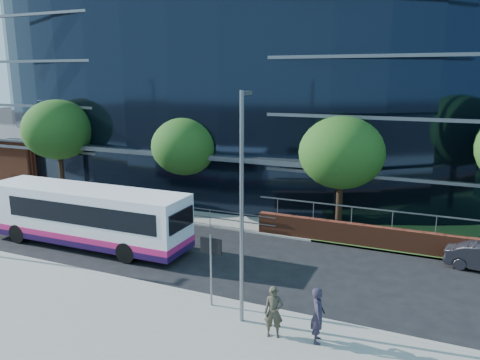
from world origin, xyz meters
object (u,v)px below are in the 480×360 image
at_px(street_sign, 211,255).
at_px(tree_far_b, 185,146).
at_px(tree_far_a, 58,130).
at_px(tree_far_c, 342,153).
at_px(streetlight_east, 242,203).
at_px(pedestrian_b, 274,312).
at_px(pedestrian, 318,315).
at_px(brick_pavilion, 21,153).
at_px(city_bus, 88,216).

bearing_deg(street_sign, tree_far_b, 124.08).
height_order(tree_far_a, tree_far_b, tree_far_a).
height_order(tree_far_a, tree_far_c, tree_far_a).
height_order(tree_far_b, tree_far_c, tree_far_c).
xyz_separation_m(street_sign, streetlight_east, (1.50, -0.59, 2.29)).
bearing_deg(pedestrian_b, tree_far_c, 74.87).
height_order(tree_far_b, pedestrian_b, tree_far_b).
bearing_deg(tree_far_c, pedestrian, -81.21).
height_order(tree_far_a, pedestrian, tree_far_a).
distance_m(brick_pavilion, pedestrian, 34.65).
relative_size(tree_far_a, pedestrian_b, 4.00).
distance_m(city_bus, pedestrian, 13.78).
height_order(street_sign, tree_far_c, tree_far_c).
xyz_separation_m(streetlight_east, pedestrian, (2.77, -0.24, -3.36)).
bearing_deg(pedestrian, pedestrian_b, 84.96).
relative_size(streetlight_east, city_bus, 0.71).
distance_m(street_sign, city_bus, 9.48).
bearing_deg(tree_far_b, pedestrian_b, -49.63).
distance_m(streetlight_east, city_bus, 11.44).
distance_m(tree_far_c, pedestrian_b, 12.21).
height_order(tree_far_b, pedestrian, tree_far_b).
bearing_deg(pedestrian_b, tree_far_a, 133.26).
height_order(tree_far_a, city_bus, tree_far_a).
bearing_deg(city_bus, tree_far_b, 79.60).
bearing_deg(streetlight_east, tree_far_c, 84.89).
bearing_deg(street_sign, streetlight_east, -21.36).
bearing_deg(city_bus, streetlight_east, -21.86).
distance_m(pedestrian, pedestrian_b, 1.43).
bearing_deg(tree_far_a, street_sign, -31.17).
bearing_deg(streetlight_east, tree_far_b, 127.63).
bearing_deg(brick_pavilion, tree_far_c, -8.82).
xyz_separation_m(tree_far_b, tree_far_c, (10.00, -0.50, 0.33)).
bearing_deg(street_sign, tree_far_a, 148.83).
height_order(street_sign, pedestrian_b, street_sign).
relative_size(brick_pavilion, streetlight_east, 1.08).
relative_size(tree_far_b, streetlight_east, 0.76).
xyz_separation_m(tree_far_a, tree_far_c, (20.00, 0.00, -0.33)).
relative_size(tree_far_c, pedestrian_b, 3.74).
bearing_deg(tree_far_c, brick_pavilion, 171.18).
bearing_deg(tree_far_c, tree_far_b, 177.14).
xyz_separation_m(city_bus, pedestrian_b, (11.68, -4.53, -0.58)).
height_order(tree_far_a, streetlight_east, streetlight_east).
bearing_deg(brick_pavilion, streetlight_east, -29.24).
xyz_separation_m(tree_far_b, streetlight_east, (9.00, -11.67, 0.23)).
relative_size(brick_pavilion, street_sign, 3.07).
bearing_deg(city_bus, pedestrian_b, -21.78).
height_order(brick_pavilion, pedestrian, brick_pavilion).
relative_size(street_sign, tree_far_a, 0.40).
height_order(street_sign, tree_far_b, tree_far_b).
relative_size(tree_far_b, pedestrian, 3.25).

